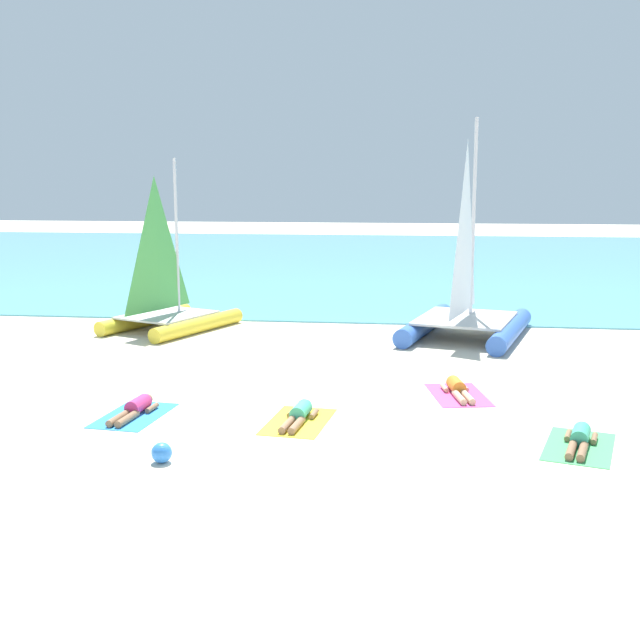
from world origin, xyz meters
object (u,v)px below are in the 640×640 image
object	(u,v)px
sailboat_blue	(466,306)
towel_rightmost	(579,447)
towel_center_right	(458,395)
towel_leftmost	(134,415)
sunbather_leftmost	(135,408)
sunbather_center_right	(458,388)
towel_center_left	(298,422)
sunbather_center_left	(299,414)
sunbather_rightmost	(580,439)
beach_ball	(162,453)
sailboat_yellow	(168,305)

from	to	relation	value
sailboat_blue	towel_rightmost	bearing A→B (deg)	-66.55
sailboat_blue	towel_rightmost	size ratio (longest dim) A/B	3.31
towel_center_right	towel_leftmost	bearing A→B (deg)	-160.24
sailboat_blue	sunbather_leftmost	bearing A→B (deg)	-113.83
sunbather_center_right	towel_rightmost	distance (m)	3.70
towel_leftmost	sailboat_blue	bearing A→B (deg)	51.36
towel_center_left	towel_leftmost	bearing A→B (deg)	-179.96
sunbather_center_left	sunbather_rightmost	size ratio (longest dim) A/B	1.01
sailboat_blue	beach_ball	size ratio (longest dim) A/B	18.55
sunbather_leftmost	sunbather_center_left	distance (m)	3.25
towel_rightmost	towel_center_left	bearing A→B (deg)	170.84
towel_leftmost	towel_rightmost	world-z (taller)	same
sailboat_blue	towel_leftmost	distance (m)	11.05
sunbather_rightmost	towel_center_left	bearing A→B (deg)	-172.47
sailboat_blue	sunbather_rightmost	distance (m)	9.48
sailboat_blue	towel_leftmost	xyz separation A→B (m)	(-6.87, -8.60, -0.93)
towel_center_left	beach_ball	distance (m)	3.07
towel_rightmost	beach_ball	xyz separation A→B (m)	(-6.90, -1.62, 0.16)
towel_center_left	towel_rightmost	bearing A→B (deg)	-9.16
sunbather_center_left	sunbather_center_right	world-z (taller)	same
towel_leftmost	towel_center_right	bearing A→B (deg)	19.76
sailboat_blue	sunbather_center_right	xyz separation A→B (m)	(-0.52, -6.25, -0.81)
sailboat_blue	sailboat_yellow	size ratio (longest dim) A/B	1.21
sunbather_center_left	sunbather_rightmost	bearing A→B (deg)	-2.76
towel_leftmost	sunbather_leftmost	xyz separation A→B (m)	(0.01, 0.07, 0.13)
sunbather_leftmost	sunbather_rightmost	size ratio (longest dim) A/B	1.01
sunbather_leftmost	sunbather_center_left	bearing A→B (deg)	6.12
towel_center_right	towel_rightmost	bearing A→B (deg)	-58.32
towel_leftmost	sunbather_rightmost	xyz separation A→B (m)	(8.29, -0.74, 0.13)
towel_center_right	beach_ball	size ratio (longest dim) A/B	5.60
towel_leftmost	sunbather_leftmost	distance (m)	0.14
sunbather_leftmost	sunbather_center_right	world-z (taller)	same
towel_center_left	towel_rightmost	distance (m)	5.09
sunbather_leftmost	sunbather_rightmost	distance (m)	8.32
sailboat_blue	sunbather_center_right	bearing A→B (deg)	-79.79
towel_center_left	sunbather_center_left	bearing A→B (deg)	83.60
sunbather_leftmost	sunbather_center_right	size ratio (longest dim) A/B	1.00
sunbather_leftmost	sailboat_blue	bearing A→B (deg)	57.25
towel_rightmost	towel_center_right	bearing A→B (deg)	121.68
towel_center_right	sunbather_center_right	distance (m)	0.14
sunbather_leftmost	beach_ball	xyz separation A→B (m)	(1.36, -2.49, 0.04)
towel_center_right	sunbather_center_left	bearing A→B (deg)	-144.49
sunbather_center_left	sunbather_rightmost	xyz separation A→B (m)	(5.03, -0.81, 0.00)
sunbather_center_right	sailboat_blue	bearing A→B (deg)	74.23
sailboat_yellow	sunbather_center_right	world-z (taller)	sailboat_yellow
sunbather_leftmost	towel_center_right	xyz separation A→B (m)	(6.36, 2.22, -0.13)
towel_center_left	sunbather_rightmost	world-z (taller)	sunbather_rightmost
sailboat_blue	sailboat_yellow	bearing A→B (deg)	-165.46
towel_leftmost	towel_center_left	bearing A→B (deg)	0.04
sunbather_leftmost	sunbather_center_right	xyz separation A→B (m)	(6.34, 2.29, 0.00)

